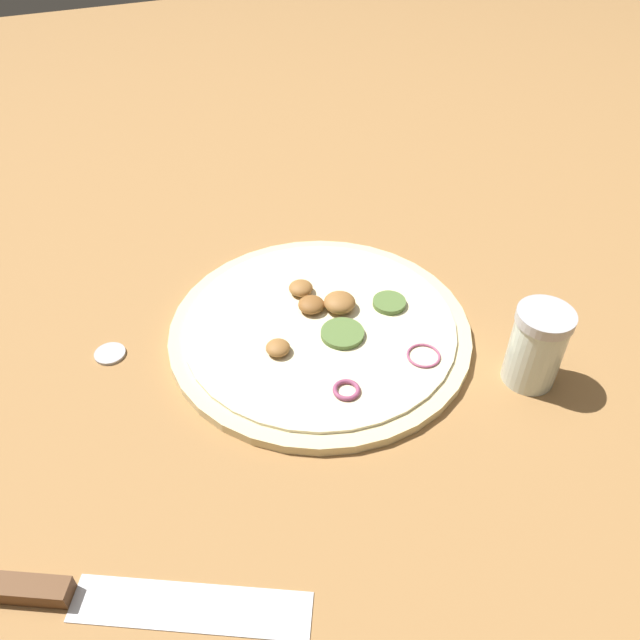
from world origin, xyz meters
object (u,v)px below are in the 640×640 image
knife (69,594)px  spice_jar (537,346)px  pizza (321,328)px  loose_cap (110,353)px

knife → spice_jar: size_ratio=2.98×
pizza → knife: bearing=-145.0°
knife → spice_jar: (0.50, 0.06, 0.04)m
pizza → loose_cap: size_ratio=10.08×
pizza → spice_jar: size_ratio=3.76×
pizza → knife: 0.38m
pizza → knife: size_ratio=1.26×
pizza → loose_cap: (-0.24, 0.06, -0.00)m
pizza → knife: pizza is taller
knife → loose_cap: 0.29m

